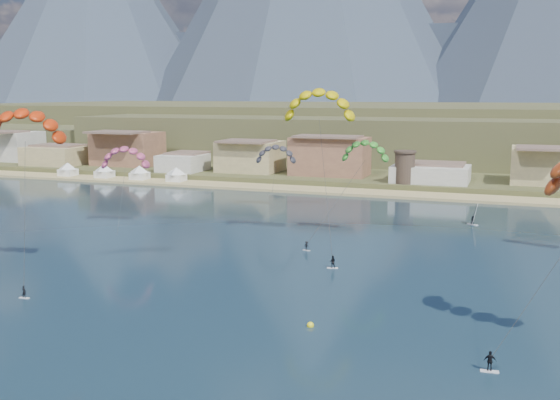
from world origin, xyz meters
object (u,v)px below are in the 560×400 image
Objects in this scene: kitesurfer_red at (24,121)px; kitesurfer_yellow at (319,100)px; windsurfer at (473,218)px; kitesurfer_green at (365,148)px; buoy at (310,325)px; watchtower at (405,167)px.

kitesurfer_yellow is (31.67, 33.40, 2.53)m from kitesurfer_red.
windsurfer is (55.80, 58.37, -20.39)m from kitesurfer_red.
kitesurfer_green is 29.41m from windsurfer.
buoy is (-13.30, -64.29, -1.14)m from windsurfer.
kitesurfer_yellow is at bearing 46.52° from kitesurfer_red.
kitesurfer_green is (2.13, -58.38, 9.51)m from watchtower.
kitesurfer_yellow is 41.60m from windsurfer.
kitesurfer_yellow reaches higher than windsurfer.
windsurfer is at bearing -63.55° from watchtower.
kitesurfer_red reaches higher than windsurfer.
kitesurfer_green is 48.82m from buoy.
watchtower is 45.06m from windsurfer.
kitesurfer_red is at bearing -110.01° from watchtower.
kitesurfer_yellow reaches higher than buoy.
buoy is (42.50, -5.92, -21.54)m from kitesurfer_red.
kitesurfer_green is 25.73× the size of buoy.
kitesurfer_red is 55.52m from kitesurfer_green.
buoy is (6.64, -104.37, -6.23)m from watchtower.
watchtower is at bearing 86.32° from kitesurfer_yellow.
watchtower is at bearing 116.45° from windsurfer.
watchtower is 0.35× the size of kitesurfer_red.
kitesurfer_red is at bearing -133.71° from windsurfer.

